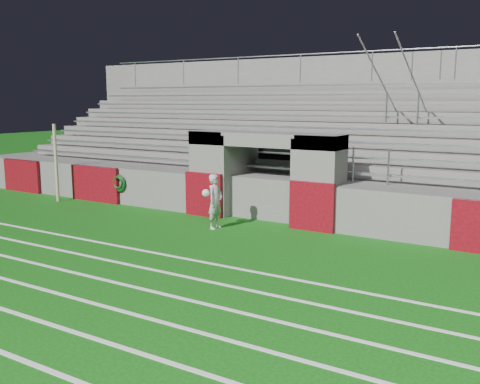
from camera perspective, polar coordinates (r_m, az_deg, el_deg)
The scene contains 6 objects.
ground at distance 13.24m, azimuth -4.83°, elevation -5.74°, with size 90.00×90.00×0.00m, color #0E530D.
field_post at distance 19.88m, azimuth -19.03°, elevation 2.95°, with size 0.11×0.11×2.73m, color tan.
field_markings at distance 9.88m, azimuth -22.62°, elevation -11.91°, with size 28.00×8.09×0.01m.
stadium_structure at distance 19.86m, azimuth 8.85°, elevation 3.73°, with size 26.00×8.48×5.42m.
goalkeeper_with_ball at distance 14.82m, azimuth -2.68°, elevation -0.99°, with size 0.55×0.57×1.53m.
hose_coil at distance 18.69m, azimuth -12.82°, elevation 0.93°, with size 0.60×0.15×0.60m.
Camera 1 is at (7.58, -10.27, 3.52)m, focal length 40.00 mm.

